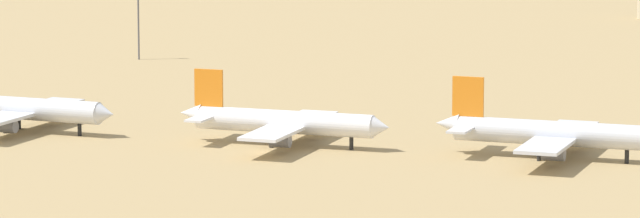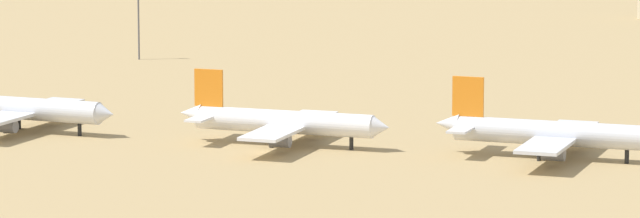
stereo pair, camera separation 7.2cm
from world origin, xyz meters
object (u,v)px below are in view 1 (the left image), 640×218
parked_jet_navy_1 (17,108)px  parked_jet_orange_2 (282,122)px  parked_jet_orange_3 (550,133)px  light_pole_mid (138,21)px

parked_jet_navy_1 → parked_jet_orange_2: size_ratio=1.01×
parked_jet_orange_3 → light_pole_mid: (-97.83, 89.05, 4.11)m
parked_jet_navy_1 → parked_jet_orange_2: parked_jet_navy_1 is taller
parked_jet_orange_2 → parked_jet_orange_3: parked_jet_orange_3 is taller
parked_jet_orange_2 → light_pole_mid: light_pole_mid is taller
parked_jet_navy_1 → light_pole_mid: bearing=105.2°
parked_jet_orange_2 → light_pole_mid: size_ratio=2.50×
parked_jet_navy_1 → parked_jet_orange_3: 83.78m
parked_jet_orange_2 → light_pole_mid: bearing=126.2°
parked_jet_navy_1 → parked_jet_orange_2: 43.63m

